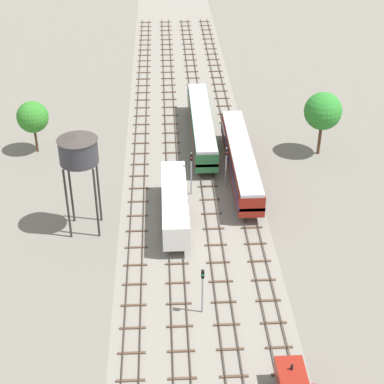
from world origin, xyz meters
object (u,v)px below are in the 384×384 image
Objects in this scene: water_tower at (78,150)px; signal_post_mid at (191,169)px; signal_post_near at (226,163)px; passenger_coach_centre_mid at (241,158)px; passenger_coach_centre_left_midfar at (201,124)px; signal_post_nearest at (203,285)px; freight_boxcar_left_near at (175,203)px.

signal_post_mid is at bearing 28.42° from water_tower.
water_tower is at bearing -154.75° from signal_post_near.
signal_post_mid reaches higher than passenger_coach_centre_mid.
passenger_coach_centre_mid is 1.00× the size of passenger_coach_centre_left_midfar.
passenger_coach_centre_left_midfar is at bearing 86.49° from signal_post_nearest.
signal_post_near reaches higher than passenger_coach_centre_left_midfar.
signal_post_near is (4.25, 21.79, 0.28)m from signal_post_nearest.
signal_post_mid reaches higher than passenger_coach_centre_left_midfar.
passenger_coach_centre_mid is 3.88× the size of signal_post_mid.
signal_post_nearest is at bearing -81.93° from freight_boxcar_left_near.
freight_boxcar_left_near is 2.47× the size of signal_post_mid.
signal_post_near is (6.38, 6.82, 1.11)m from freight_boxcar_left_near.
passenger_coach_centre_left_midfar is at bearing 99.37° from signal_post_near.
signal_post_nearest is at bearing -93.51° from passenger_coach_centre_left_midfar.
passenger_coach_centre_left_midfar is 3.88× the size of signal_post_mid.
signal_post_near is 4.41m from signal_post_mid.
freight_boxcar_left_near is at bearing -133.06° from signal_post_near.
signal_post_nearest is (-2.13, -34.67, 0.67)m from passenger_coach_centre_left_midfar.
signal_post_mid is (-4.25, -1.17, 0.02)m from signal_post_near.
signal_post_mid is at bearing 69.43° from freight_boxcar_left_near.
freight_boxcar_left_near is 15.14m from signal_post_nearest.
passenger_coach_centre_mid and passenger_coach_centre_left_midfar have the same top height.
passenger_coach_centre_left_midfar is 1.90× the size of water_tower.
water_tower is 2.05× the size of signal_post_near.
signal_post_nearest is 22.20m from signal_post_near.
signal_post_near is at bearing -80.63° from passenger_coach_centre_left_midfar.
signal_post_near is at bearing -127.35° from passenger_coach_centre_mid.
signal_post_near is (16.23, 7.66, -6.25)m from water_tower.
passenger_coach_centre_left_midfar is 34.75m from signal_post_nearest.
passenger_coach_centre_left_midfar is (4.25, 19.71, 0.16)m from freight_boxcar_left_near.
water_tower is at bearing 130.29° from signal_post_nearest.
signal_post_nearest is 0.91× the size of signal_post_mid.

